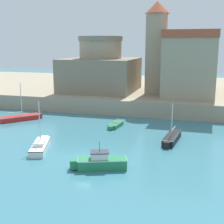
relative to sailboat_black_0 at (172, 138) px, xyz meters
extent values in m
plane|color=teal|center=(-7.11, -7.54, -0.44)|extent=(200.00, 200.00, 0.00)
cube|color=gray|center=(-7.11, 30.63, 0.77)|extent=(120.00, 40.00, 2.41)
cube|color=black|center=(0.01, 0.12, -0.04)|extent=(1.78, 5.10, 0.79)
cube|color=black|center=(-0.30, -2.63, -0.04)|extent=(0.73, 0.62, 0.67)
cube|color=white|center=(0.01, 0.12, 0.31)|extent=(1.80, 5.15, 0.07)
cylinder|color=silver|center=(-0.03, -0.25, 2.18)|extent=(0.10, 0.10, 3.66)
cylinder|color=silver|center=(0.09, 0.74, 0.90)|extent=(0.34, 2.24, 0.08)
cube|color=#237A4C|center=(-5.23, -9.73, 0.04)|extent=(4.58, 2.90, 0.96)
cube|color=#237A4C|center=(-7.57, -10.59, 0.04)|extent=(0.92, 1.01, 0.82)
cube|color=white|center=(-5.23, -9.73, 0.48)|extent=(4.62, 2.93, 0.07)
cube|color=silver|center=(-5.43, -9.81, 0.80)|extent=(1.81, 1.58, 0.57)
cube|color=#2D333D|center=(-5.43, -9.81, 1.13)|extent=(1.96, 1.70, 0.08)
cylinder|color=black|center=(-5.43, -9.81, 1.62)|extent=(0.04, 0.04, 0.90)
cube|color=white|center=(-13.00, -6.78, -0.09)|extent=(3.00, 5.27, 0.70)
cube|color=white|center=(-13.91, -4.07, -0.09)|extent=(0.97, 0.88, 0.59)
cube|color=black|center=(-13.00, -6.78, 0.22)|extent=(3.03, 5.32, 0.07)
cylinder|color=silver|center=(-13.12, -6.42, 2.47)|extent=(0.10, 0.10, 4.43)
cylinder|color=silver|center=(-12.79, -7.38, 0.81)|extent=(0.81, 2.19, 0.08)
cube|color=silver|center=(-12.83, -7.26, 0.44)|extent=(1.45, 1.77, 0.36)
cube|color=red|center=(-22.30, 4.05, -0.07)|extent=(4.65, 5.00, 0.74)
cube|color=red|center=(-20.27, 6.33, -0.07)|extent=(0.95, 0.94, 0.63)
cube|color=white|center=(-22.30, 4.05, 0.26)|extent=(4.70, 5.05, 0.07)
cylinder|color=silver|center=(-22.02, 4.36, 2.63)|extent=(0.10, 0.10, 4.67)
cylinder|color=silver|center=(-22.76, 3.53, 0.85)|extent=(1.70, 1.90, 0.08)
cube|color=#237A4C|center=(-7.87, 4.51, -0.16)|extent=(1.51, 3.12, 0.55)
cube|color=#237A4C|center=(-8.08, 2.76, -0.16)|extent=(0.70, 0.59, 0.47)
cube|color=white|center=(-7.87, 4.51, 0.07)|extent=(1.52, 3.15, 0.07)
cube|color=#997F5B|center=(-7.87, 4.51, 0.15)|extent=(1.00, 0.31, 0.08)
cube|color=gray|center=(0.89, 22.10, 6.69)|extent=(8.23, 17.33, 9.43)
cube|color=#9E472D|center=(0.89, 22.10, 12.00)|extent=(8.40, 17.68, 1.20)
cube|color=gray|center=(-4.83, 19.51, 8.71)|extent=(3.21, 3.21, 13.49)
cone|color=#9E472D|center=(-4.83, 19.51, 16.46)|extent=(4.17, 4.17, 2.00)
cube|color=gray|center=(-15.11, 20.37, 4.93)|extent=(12.90, 12.90, 5.92)
cylinder|color=gray|center=(-15.11, 20.37, 6.51)|extent=(7.64, 7.64, 9.08)
cylinder|color=gray|center=(-15.11, 20.37, 11.45)|extent=(8.03, 8.03, 0.80)
camera|label=1|loc=(2.85, -34.67, 10.45)|focal=50.00mm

